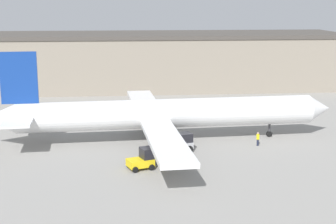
{
  "coord_description": "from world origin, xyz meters",
  "views": [
    {
      "loc": [
        -5.3,
        -59.75,
        16.65
      ],
      "look_at": [
        0.0,
        0.0,
        3.57
      ],
      "focal_mm": 55.0,
      "sensor_mm": 36.0,
      "label": 1
    }
  ],
  "objects": [
    {
      "name": "baggage_tug",
      "position": [
        -3.49,
        -10.21,
        0.95
      ],
      "size": [
        2.95,
        2.67,
        2.11
      ],
      "rotation": [
        0.0,
        0.0,
        0.34
      ],
      "color": "yellow",
      "rests_on": "ground_plane"
    },
    {
      "name": "ground_crew_worker",
      "position": [
        10.26,
        -3.03,
        0.86
      ],
      "size": [
        0.35,
        0.35,
        1.61
      ],
      "rotation": [
        0.0,
        0.0,
        2.39
      ],
      "color": "#1E2338",
      "rests_on": "ground_plane"
    },
    {
      "name": "airplane",
      "position": [
        -1.0,
        -0.06,
        3.32
      ],
      "size": [
        42.16,
        36.73,
        11.02
      ],
      "rotation": [
        0.0,
        0.0,
        0.06
      ],
      "color": "silver",
      "rests_on": "ground_plane"
    },
    {
      "name": "belt_loader_truck",
      "position": [
        0.75,
        -4.66,
        1.03
      ],
      "size": [
        3.87,
        2.88,
        2.12
      ],
      "rotation": [
        0.0,
        0.0,
        0.3
      ],
      "color": "#B2B2B7",
      "rests_on": "ground_plane"
    },
    {
      "name": "ground_plane",
      "position": [
        0.0,
        0.0,
        0.0
      ],
      "size": [
        400.0,
        400.0,
        0.0
      ],
      "primitive_type": "plane",
      "color": "gray"
    },
    {
      "name": "terminal_building",
      "position": [
        -1.38,
        39.32,
        5.25
      ],
      "size": [
        76.53,
        18.3,
        10.48
      ],
      "color": "gray",
      "rests_on": "ground_plane"
    }
  ]
}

